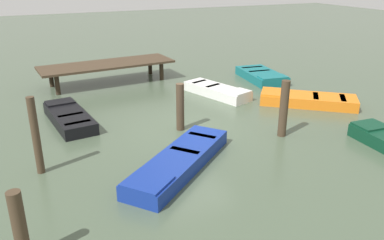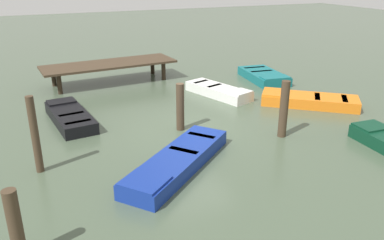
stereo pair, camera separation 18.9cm
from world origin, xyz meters
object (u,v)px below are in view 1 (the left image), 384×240
object	(u,v)px
dock_segment	(107,65)
mooring_piling_center	(36,136)
mooring_piling_near_right	(20,228)
mooring_piling_near_left	(284,109)
rowboat_blue	(179,161)
rowboat_orange	(307,100)
rowboat_black	(69,117)
mooring_piling_mid_left	(180,107)
rowboat_white	(217,91)
rowboat_teal	(261,76)

from	to	relation	value
dock_segment	mooring_piling_center	bearing A→B (deg)	-119.50
mooring_piling_center	mooring_piling_near_right	bearing A→B (deg)	-99.14
mooring_piling_near_left	rowboat_blue	bearing A→B (deg)	-169.87
rowboat_blue	rowboat_orange	xyz separation A→B (m)	(6.68, 2.81, 0.00)
rowboat_black	mooring_piling_mid_left	size ratio (longest dim) A/B	2.03
rowboat_orange	mooring_piling_mid_left	xyz separation A→B (m)	(-5.58, -0.29, 0.58)
mooring_piling_mid_left	rowboat_blue	bearing A→B (deg)	-113.64
rowboat_blue	rowboat_orange	bearing A→B (deg)	163.16
rowboat_blue	rowboat_orange	world-z (taller)	same
rowboat_black	mooring_piling_center	size ratio (longest dim) A/B	1.54
rowboat_black	mooring_piling_center	distance (m)	3.67
rowboat_white	mooring_piling_near_left	world-z (taller)	mooring_piling_near_left
dock_segment	mooring_piling_near_right	bearing A→B (deg)	-115.02
dock_segment	mooring_piling_mid_left	distance (m)	6.75
mooring_piling_near_left	mooring_piling_center	world-z (taller)	mooring_piling_center
dock_segment	rowboat_blue	distance (m)	9.24
rowboat_blue	rowboat_black	xyz separation A→B (m)	(-2.20, 4.69, 0.00)
dock_segment	mooring_piling_mid_left	bearing A→B (deg)	-87.29
rowboat_black	mooring_piling_center	bearing A→B (deg)	153.44
rowboat_orange	mooring_piling_near_left	distance (m)	3.58
rowboat_orange	rowboat_teal	bearing A→B (deg)	-57.65
rowboat_teal	mooring_piling_mid_left	xyz separation A→B (m)	(-6.03, -4.17, 0.58)
rowboat_white	mooring_piling_near_right	world-z (taller)	mooring_piling_near_right
mooring_piling_center	rowboat_black	bearing A→B (deg)	70.16
rowboat_black	rowboat_orange	xyz separation A→B (m)	(8.88, -1.87, -0.00)
mooring_piling_center	rowboat_orange	bearing A→B (deg)	8.41
mooring_piling_mid_left	rowboat_teal	bearing A→B (deg)	34.67
rowboat_white	mooring_piling_mid_left	distance (m)	4.09
rowboat_teal	mooring_piling_near_left	bearing A→B (deg)	-21.71
rowboat_teal	rowboat_blue	bearing A→B (deg)	-40.09
rowboat_black	mooring_piling_center	world-z (taller)	mooring_piling_center
rowboat_white	rowboat_teal	xyz separation A→B (m)	(3.14, 1.34, 0.00)
mooring_piling_center	rowboat_teal	bearing A→B (deg)	27.00
mooring_piling_mid_left	mooring_piling_near_left	bearing A→B (deg)	-33.37
rowboat_black	rowboat_blue	bearing A→B (deg)	-161.59
rowboat_orange	mooring_piling_near_right	xyz separation A→B (m)	(-10.66, -4.95, 0.52)
rowboat_teal	rowboat_orange	xyz separation A→B (m)	(-0.46, -3.88, -0.00)
rowboat_white	mooring_piling_center	xyz separation A→B (m)	(-7.42, -4.03, 0.83)
mooring_piling_near_left	mooring_piling_mid_left	bearing A→B (deg)	146.63
mooring_piling_near_left	dock_segment	bearing A→B (deg)	113.17
dock_segment	rowboat_white	bearing A→B (deg)	-50.43
rowboat_teal	rowboat_orange	world-z (taller)	same
rowboat_orange	mooring_piling_near_left	bearing A→B (deg)	76.20
rowboat_teal	mooring_piling_center	world-z (taller)	mooring_piling_center
rowboat_black	mooring_piling_mid_left	bearing A→B (deg)	-129.92
rowboat_teal	mooring_piling_near_right	distance (m)	14.20
mooring_piling_mid_left	dock_segment	bearing A→B (deg)	97.38
rowboat_white	rowboat_teal	bearing A→B (deg)	94.75
dock_segment	rowboat_blue	world-z (taller)	dock_segment
rowboat_blue	rowboat_teal	size ratio (longest dim) A/B	1.27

